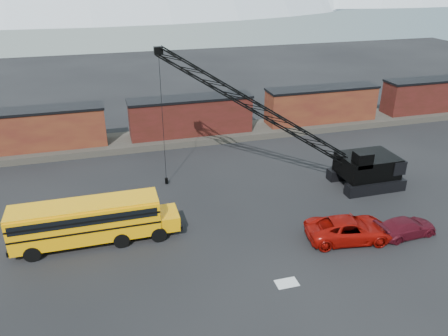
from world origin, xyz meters
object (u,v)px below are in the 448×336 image
(red_pickup, at_px, (349,229))
(maroon_suv, at_px, (406,227))
(school_bus, at_px, (91,220))
(crawler_crane, at_px, (262,111))

(red_pickup, bearing_deg, maroon_suv, -90.27)
(red_pickup, height_order, maroon_suv, red_pickup)
(red_pickup, bearing_deg, school_bus, 83.95)
(maroon_suv, bearing_deg, crawler_crane, 31.45)
(school_bus, xyz_separation_m, maroon_suv, (21.79, -5.29, -1.11))
(maroon_suv, xyz_separation_m, crawler_crane, (-7.43, 10.49, 6.24))
(crawler_crane, bearing_deg, red_pickup, -72.00)
(maroon_suv, bearing_deg, red_pickup, 77.18)
(school_bus, distance_m, maroon_suv, 22.45)
(crawler_crane, bearing_deg, maroon_suv, -54.69)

